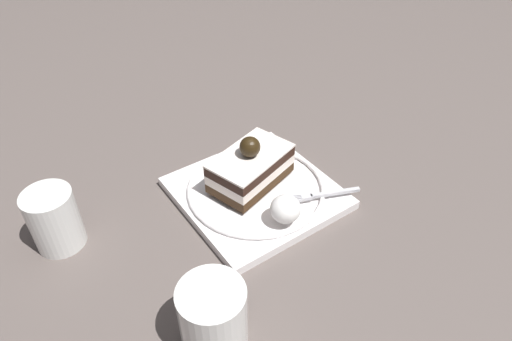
{
  "coord_description": "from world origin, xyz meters",
  "views": [
    {
      "loc": [
        -0.26,
        -0.38,
        0.47
      ],
      "look_at": [
        0.03,
        0.03,
        0.05
      ],
      "focal_mm": 32.35,
      "sensor_mm": 36.0,
      "label": 1
    }
  ],
  "objects": [
    {
      "name": "fork",
      "position": [
        0.09,
        -0.04,
        0.02
      ],
      "size": [
        0.11,
        0.05,
        0.0
      ],
      "color": "silver",
      "rests_on": "dessert_plate"
    },
    {
      "name": "ground_plane",
      "position": [
        0.0,
        0.0,
        0.0
      ],
      "size": [
        2.4,
        2.4,
        0.0
      ],
      "primitive_type": "plane",
      "color": "#5B504C"
    },
    {
      "name": "cake_slice",
      "position": [
        0.03,
        0.04,
        0.05
      ],
      "size": [
        0.14,
        0.1,
        0.08
      ],
      "color": "#331E0B",
      "rests_on": "dessert_plate"
    },
    {
      "name": "dessert_plate",
      "position": [
        0.03,
        0.03,
        0.01
      ],
      "size": [
        0.21,
        0.21,
        0.02
      ],
      "color": "white",
      "rests_on": "ground_plane"
    },
    {
      "name": "drink_glass_far",
      "position": [
        -0.14,
        -0.13,
        0.04
      ],
      "size": [
        0.07,
        0.07,
        0.08
      ],
      "color": "white",
      "rests_on": "ground_plane"
    },
    {
      "name": "whipped_cream_dollop",
      "position": [
        0.02,
        -0.05,
        0.04
      ],
      "size": [
        0.04,
        0.04,
        0.04
      ],
      "primitive_type": "ellipsoid",
      "color": "white",
      "rests_on": "dessert_plate"
    },
    {
      "name": "drink_glass_near",
      "position": [
        -0.24,
        0.11,
        0.04
      ],
      "size": [
        0.06,
        0.06,
        0.08
      ],
      "color": "white",
      "rests_on": "ground_plane"
    }
  ]
}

